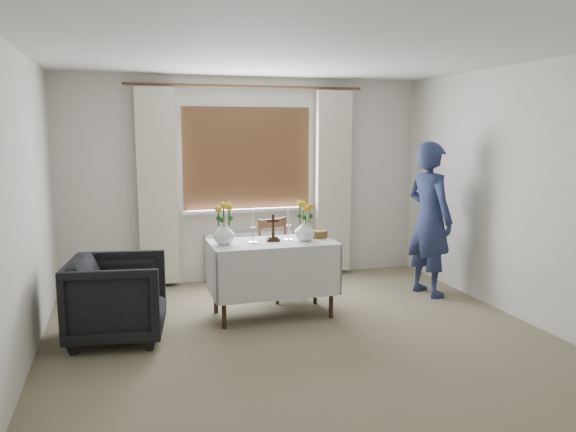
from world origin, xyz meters
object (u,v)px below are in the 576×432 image
object	(u,v)px
altar_table	(273,279)
person	(429,219)
flower_vase_left	(224,233)
wooden_cross	(273,227)
armchair	(118,298)
wooden_chair	(281,259)
flower_vase_right	(305,230)

from	to	relation	value
altar_table	person	distance (m)	1.97
person	flower_vase_left	world-z (taller)	person
wooden_cross	flower_vase_left	xyz separation A→B (m)	(-0.50, -0.02, -0.03)
flower_vase_left	armchair	bearing A→B (deg)	-166.21
armchair	person	xyz separation A→B (m)	(3.39, 0.46, 0.49)
wooden_chair	flower_vase_right	xyz separation A→B (m)	(0.07, -0.61, 0.43)
person	wooden_chair	bearing A→B (deg)	65.71
wooden_cross	flower_vase_right	bearing A→B (deg)	-6.77
wooden_chair	armchair	world-z (taller)	wooden_chair
flower_vase_left	person	bearing A→B (deg)	5.11
wooden_chair	person	distance (m)	1.73
altar_table	wooden_chair	world-z (taller)	wooden_chair
wooden_cross	flower_vase_right	world-z (taller)	wooden_cross
altar_table	wooden_chair	bearing A→B (deg)	66.01
wooden_chair	wooden_cross	world-z (taller)	wooden_cross
wooden_chair	flower_vase_left	world-z (taller)	flower_vase_left
wooden_cross	armchair	bearing A→B (deg)	-165.10
armchair	wooden_cross	size ratio (longest dim) A/B	3.00
armchair	wooden_chair	bearing A→B (deg)	-57.30
altar_table	wooden_cross	world-z (taller)	wooden_cross
wooden_chair	flower_vase_left	bearing A→B (deg)	-161.84
armchair	flower_vase_left	world-z (taller)	flower_vase_left
altar_table	flower_vase_right	size ratio (longest dim) A/B	5.90
armchair	wooden_cross	xyz separation A→B (m)	(1.51, 0.26, 0.52)
wooden_chair	wooden_cross	distance (m)	0.75
altar_table	armchair	bearing A→B (deg)	-171.01
person	wooden_cross	bearing A→B (deg)	83.57
altar_table	armchair	world-z (taller)	altar_table
armchair	wooden_cross	world-z (taller)	wooden_cross
armchair	wooden_cross	bearing A→B (deg)	-72.12
flower_vase_left	wooden_cross	bearing A→B (deg)	1.91
altar_table	wooden_cross	bearing A→B (deg)	63.08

